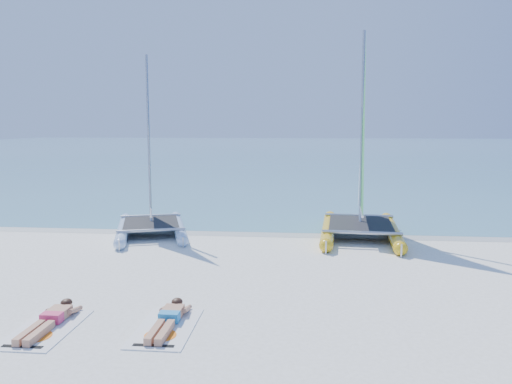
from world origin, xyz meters
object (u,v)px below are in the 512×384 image
(towel_a, at_px, (46,329))
(sunbather_a, at_px, (51,319))
(towel_b, at_px, (166,328))
(catamaran_blue, at_px, (150,178))
(catamaran_yellow, at_px, (361,168))
(sunbather_b, at_px, (169,318))

(towel_a, xyz_separation_m, sunbather_a, (0.00, 0.19, 0.11))
(towel_a, height_order, towel_b, same)
(catamaran_blue, height_order, sunbather_a, catamaran_blue)
(catamaran_yellow, xyz_separation_m, towel_a, (-6.46, -8.64, -2.20))
(sunbather_a, height_order, sunbather_b, same)
(catamaran_yellow, height_order, towel_b, catamaran_yellow)
(sunbather_a, relative_size, sunbather_b, 1.00)
(catamaran_yellow, height_order, sunbather_a, catamaran_yellow)
(sunbather_b, bearing_deg, towel_b, -90.00)
(catamaran_blue, height_order, catamaran_yellow, catamaran_yellow)
(towel_b, xyz_separation_m, sunbather_b, (0.00, 0.19, 0.11))
(catamaran_yellow, bearing_deg, sunbather_b, -113.60)
(towel_a, distance_m, towel_b, 2.15)
(sunbather_a, bearing_deg, catamaran_yellow, 52.58)
(towel_a, height_order, sunbather_b, sunbather_b)
(sunbather_a, bearing_deg, towel_a, -90.00)
(towel_a, distance_m, sunbather_b, 2.18)
(catamaran_yellow, bearing_deg, towel_b, -113.05)
(catamaran_blue, relative_size, sunbather_b, 3.61)
(catamaran_blue, xyz_separation_m, towel_b, (2.66, -7.69, -1.85))
(catamaran_yellow, height_order, towel_a, catamaran_yellow)
(catamaran_yellow, bearing_deg, sunbather_a, -123.19)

